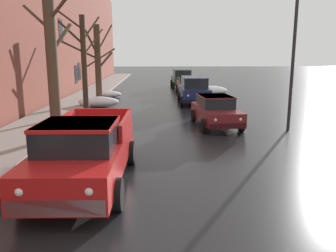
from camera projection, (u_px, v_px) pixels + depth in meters
The scene contains 15 objects.
left_sidewalk_slab at pixel (58, 113), 19.11m from camera, with size 2.65×80.00×0.14m, color gray.
brick_townhouse_facade at pixel (16, 5), 17.87m from camera, with size 0.63×80.00×11.66m.
snow_bank_mid_block_left at pixel (99, 102), 21.69m from camera, with size 2.56×1.15×0.68m.
snow_bank_near_corner_right at pixel (208, 91), 28.08m from camera, with size 2.85×1.33×0.78m.
snow_bank_along_right_kerb at pixel (109, 94), 26.76m from camera, with size 1.81×1.02×0.51m.
bare_tree_second_along_sidewalk at pixel (53, 64), 12.61m from camera, with size 2.90×2.16×6.04m.
bare_tree_mid_block at pixel (84, 61), 18.36m from camera, with size 2.82×1.92×5.57m.
bare_tree_far_down_block at pixel (97, 63), 22.75m from camera, with size 3.11×3.04×5.33m.
pickup_truck_red_approaching_near_lane at pixel (85, 152), 8.58m from camera, with size 2.27×5.40×1.76m.
sedan_maroon_parked_kerbside_close at pixel (216, 110), 15.89m from camera, with size 2.03×4.16×1.42m.
suv_darkblue_parked_kerbside_mid at pixel (194, 89), 23.17m from camera, with size 2.05×4.56×1.82m.
sedan_red_parked_far_down_block at pixel (188, 85), 29.25m from camera, with size 2.05×4.27×1.42m.
suv_green_queued_behind_truck at pixel (182, 78), 34.90m from camera, with size 2.17×4.50×1.82m.
fire_hydrant at pixel (45, 150), 10.63m from camera, with size 0.42×0.22×0.71m.
street_lamp_post at pixel (293, 56), 14.58m from camera, with size 0.44×0.24×5.73m.
Camera 1 is at (-0.58, -1.08, 3.26)m, focal length 36.60 mm.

